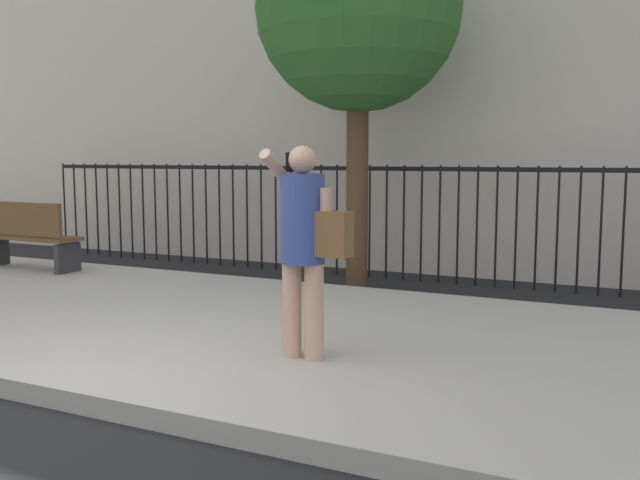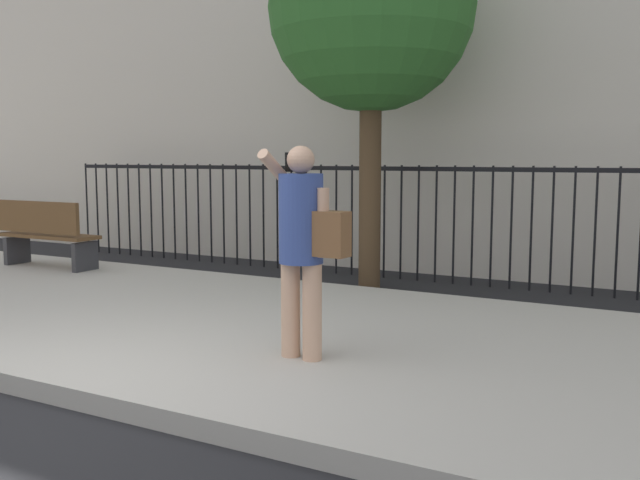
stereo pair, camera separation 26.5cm
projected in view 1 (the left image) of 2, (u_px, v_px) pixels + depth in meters
The scene contains 6 objects.
ground_plane at pixel (57, 410), 4.76m from camera, with size 60.00×60.00×0.00m, color black.
sidewalk at pixel (235, 329), 6.71m from camera, with size 28.00×4.40×0.15m, color #B2ADA3.
iron_fence at pixel (378, 206), 9.90m from camera, with size 12.03×0.04×1.60m.
pedestrian_on_phone at pixel (306, 237), 5.35m from camera, with size 0.66×0.48×1.64m.
street_bench at pixel (25, 234), 9.73m from camera, with size 1.60×0.45×0.95m.
street_tree_mid at pixel (358, 10), 8.78m from camera, with size 2.58×2.58×4.85m.
Camera 1 is at (3.63, -3.34, 1.70)m, focal length 39.51 mm.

